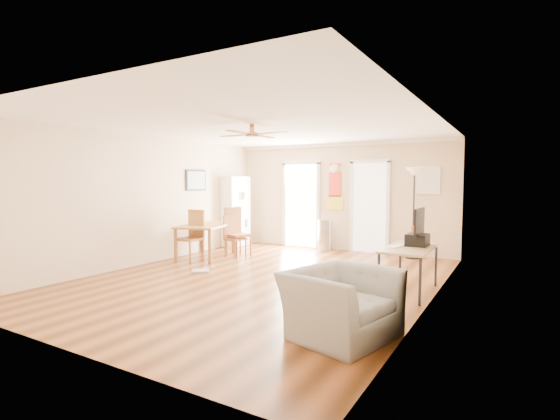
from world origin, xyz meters
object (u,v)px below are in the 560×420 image
Objects in this scene: bookshelf at (236,211)px; dining_chair_right_b at (235,236)px; dining_table at (206,241)px; printer at (417,240)px; dining_chair_right_a at (238,232)px; dining_chair_near at (190,236)px; wastebasket_a at (327,275)px; torchiere_lamp at (414,213)px; trash_can at (325,235)px; computer_desk at (409,270)px; armchair at (341,303)px.

bookshelf is 1.68m from dining_chair_right_b.
printer is at bearing -6.04° from dining_table.
dining_chair_right_b is (0.00, -0.12, -0.08)m from dining_chair_right_a.
dining_chair_near is 3.32m from wastebasket_a.
torchiere_lamp is 5.57× the size of printer.
dining_chair_near reaches higher than dining_chair_right_b.
dining_chair_near is (-0.01, -0.51, 0.17)m from dining_table.
dining_chair_right_b is at bearing 170.34° from printer.
dining_chair_right_b is (0.55, 0.34, 0.09)m from dining_table.
dining_table is at bearing 165.39° from wastebasket_a.
trash_can is at bearing -22.05° from dining_chair_right_a.
wastebasket_a is (-0.68, -3.04, -0.82)m from torchiere_lamp.
printer reaches higher than wastebasket_a.
dining_chair_right_a is 3.04m from wastebasket_a.
trash_can is 0.38× the size of torchiere_lamp.
torchiere_lamp reaches higher than computer_desk.
dining_chair_right_b is 2.99m from wastebasket_a.
bookshelf is at bearing 55.46° from dining_chair_right_a.
dining_chair_right_a reaches higher than trash_can.
dining_chair_right_b is 0.71× the size of computer_desk.
dining_chair_near is 0.82× the size of computer_desk.
dining_chair_right_b is 4.91m from armchair.
dining_table is at bearing -131.82° from trash_can.
dining_chair_near is at bearing -90.75° from dining_table.
dining_chair_right_a is at bearing -128.96° from trash_can.
torchiere_lamp reaches higher than printer.
trash_can reaches higher than armchair.
trash_can reaches higher than dining_table.
dining_chair_right_b is 2.83× the size of wastebasket_a.
torchiere_lamp is at bearing 36.23° from dining_chair_near.
torchiere_lamp is at bearing -46.08° from dining_chair_right_a.
dining_chair_right_b is at bearing -127.11° from trash_can.
torchiere_lamp is 2.76m from printer.
dining_chair_right_a is 1.17× the size of dining_chair_right_b.
dining_chair_near reaches higher than computer_desk.
wastebasket_a is at bearing -101.28° from dining_chair_right_b.
trash_can is 3.84m from computer_desk.
torchiere_lamp is at bearing -10.59° from bookshelf.
dining_chair_near is 4.90m from armchair.
computer_desk is at bearing -8.54° from dining_table.
armchair reaches higher than computer_desk.
dining_table is 1.96× the size of trash_can.
torchiere_lamp is (4.36, 0.54, 0.09)m from bookshelf.
dining_chair_right_b reaches higher than printer.
bookshelf is at bearing 103.66° from dining_table.
printer is 0.32× the size of armchair.
dining_chair_right_b reaches higher than computer_desk.
computer_desk is at bearing -0.19° from dining_chair_near.
trash_can is at bearing -178.26° from torchiere_lamp.
printer is (4.61, 0.02, 0.25)m from dining_chair_near.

